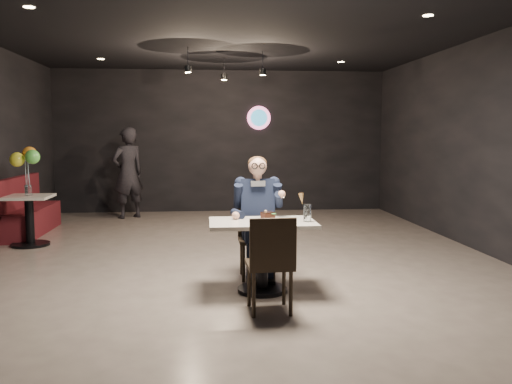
{
  "coord_description": "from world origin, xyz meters",
  "views": [
    {
      "loc": [
        -0.34,
        -7.13,
        1.65
      ],
      "look_at": [
        0.23,
        -1.0,
        0.99
      ],
      "focal_mm": 38.0,
      "sensor_mm": 36.0,
      "label": 1
    }
  ],
  "objects": [
    {
      "name": "wall_sign",
      "position": [
        0.8,
        4.47,
        2.0
      ],
      "size": [
        0.5,
        0.06,
        0.5
      ],
      "primitive_type": null,
      "color": "pink",
      "rests_on": "floor"
    },
    {
      "name": "chair_near",
      "position": [
        0.24,
        -2.24,
        0.46
      ],
      "size": [
        0.44,
        0.48,
        0.92
      ],
      "primitive_type": "cube",
      "rotation": [
        0.0,
        0.0,
        0.04
      ],
      "color": "black",
      "rests_on": "floor"
    },
    {
      "name": "sundae_glass",
      "position": [
        0.7,
        -1.67,
        0.84
      ],
      "size": [
        0.08,
        0.08,
        0.18
      ],
      "primitive_type": "cylinder",
      "color": "silver",
      "rests_on": "main_table"
    },
    {
      "name": "chair_far",
      "position": [
        0.24,
        -1.05,
        0.46
      ],
      "size": [
        0.42,
        0.46,
        0.92
      ],
      "primitive_type": "cube",
      "color": "black",
      "rests_on": "floor"
    },
    {
      "name": "cake_slice",
      "position": [
        0.29,
        -1.67,
        0.8
      ],
      "size": [
        0.15,
        0.13,
        0.09
      ],
      "primitive_type": "cube",
      "rotation": [
        0.0,
        0.0,
        0.35
      ],
      "color": "black",
      "rests_on": "dessert_plate"
    },
    {
      "name": "pendant_lights",
      "position": [
        0.0,
        2.0,
        2.88
      ],
      "size": [
        1.4,
        1.2,
        0.36
      ],
      "primitive_type": "cube",
      "color": "black",
      "rests_on": "floor"
    },
    {
      "name": "floor",
      "position": [
        0.0,
        0.0,
        0.0
      ],
      "size": [
        9.0,
        9.0,
        0.0
      ],
      "primitive_type": "plane",
      "color": "gray",
      "rests_on": "ground"
    },
    {
      "name": "balloon_vase",
      "position": [
        -2.95,
        1.07,
        0.83
      ],
      "size": [
        0.1,
        0.1,
        0.15
      ],
      "primitive_type": "cylinder",
      "color": "silver",
      "rests_on": "side_table"
    },
    {
      "name": "passerby",
      "position": [
        -1.87,
        3.68,
        0.89
      ],
      "size": [
        0.78,
        0.72,
        1.79
      ],
      "primitive_type": "imported",
      "rotation": [
        0.0,
        0.0,
        3.75
      ],
      "color": "black",
      "rests_on": "floor"
    },
    {
      "name": "side_table",
      "position": [
        -2.95,
        1.07,
        0.4
      ],
      "size": [
        0.63,
        0.63,
        0.79
      ],
      "primitive_type": "cube",
      "color": "silver",
      "rests_on": "floor"
    },
    {
      "name": "booth_bench",
      "position": [
        -3.25,
        2.07,
        0.48
      ],
      "size": [
        0.48,
        1.91,
        0.96
      ],
      "primitive_type": "cube",
      "color": "#4C1013",
      "rests_on": "floor"
    },
    {
      "name": "seated_man",
      "position": [
        0.24,
        -1.05,
        0.72
      ],
      "size": [
        0.6,
        0.8,
        1.44
      ],
      "primitive_type": "cube",
      "color": "black",
      "rests_on": "floor"
    },
    {
      "name": "balloon_bunch",
      "position": [
        -2.95,
        1.07,
        1.22
      ],
      "size": [
        0.38,
        0.38,
        0.63
      ],
      "primitive_type": "cube",
      "color": "yellow",
      "rests_on": "balloon_vase"
    },
    {
      "name": "dessert_plate",
      "position": [
        0.27,
        -1.67,
        0.76
      ],
      "size": [
        0.23,
        0.23,
        0.01
      ],
      "primitive_type": "cylinder",
      "color": "white",
      "rests_on": "main_table"
    },
    {
      "name": "mint_leaf",
      "position": [
        0.34,
        -1.7,
        0.84
      ],
      "size": [
        0.06,
        0.04,
        0.01
      ],
      "primitive_type": "ellipsoid",
      "color": "green",
      "rests_on": "cake_slice"
    },
    {
      "name": "wafer_cone",
      "position": [
        0.64,
        -1.67,
        0.99
      ],
      "size": [
        0.07,
        0.07,
        0.12
      ],
      "primitive_type": "cone",
      "rotation": [
        0.0,
        0.0,
        0.26
      ],
      "color": "tan",
      "rests_on": "sundae_glass"
    },
    {
      "name": "main_table",
      "position": [
        0.24,
        -1.6,
        0.38
      ],
      "size": [
        1.1,
        0.7,
        0.75
      ],
      "primitive_type": "cube",
      "color": "silver",
      "rests_on": "floor"
    }
  ]
}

